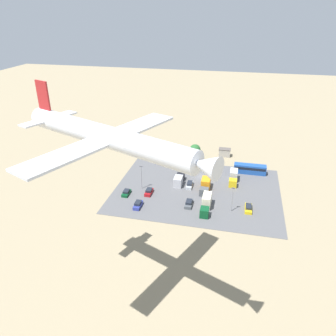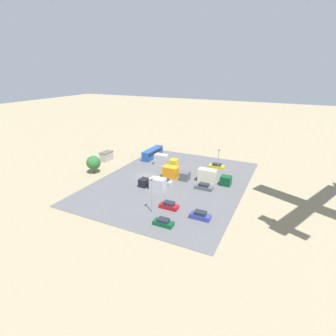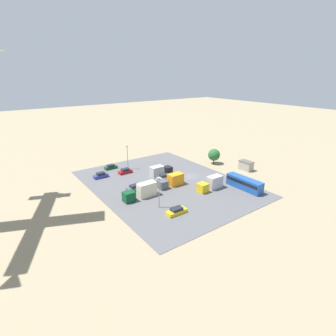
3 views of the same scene
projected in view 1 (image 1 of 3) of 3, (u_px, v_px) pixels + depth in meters
The scene contains 18 objects.
ground_plane at pixel (201, 177), 108.11m from camera, with size 400.00×400.00×0.00m, color gray.
parking_lot_surface at pixel (197, 190), 100.31m from camera, with size 49.64×37.84×0.08m.
shed_building at pixel (225, 152), 122.42m from camera, with size 4.39×2.74×3.00m.
bus at pixel (250, 169), 109.51m from camera, with size 10.53×2.56×3.15m.
parked_car_0 at pixel (138, 205), 91.45m from camera, with size 1.80×4.28×1.66m.
parked_car_1 at pixel (190, 185), 101.78m from camera, with size 1.74×4.62×1.55m.
parked_car_2 at pixel (126, 193), 97.56m from camera, with size 1.82×4.04×1.42m.
parked_car_3 at pixel (149, 192), 97.91m from camera, with size 1.81×4.19×1.58m.
parked_car_4 at pixel (248, 208), 90.07m from camera, with size 1.90×4.77×1.45m.
parked_car_5 at pixel (189, 203), 92.12m from camera, with size 1.90×4.53×1.56m.
parked_truck_0 at pixel (179, 180), 103.05m from camera, with size 2.46×7.15×3.00m.
parked_truck_1 at pixel (233, 177), 104.23m from camera, with size 2.40×7.56×3.44m.
parked_truck_2 at pixel (206, 204), 90.11m from camera, with size 2.31×8.89×3.59m.
parked_truck_3 at pixel (205, 186), 99.65m from camera, with size 2.60×7.67×3.19m.
tree_near_shed at pixel (195, 150), 120.42m from camera, with size 4.09×4.09×5.22m.
light_pole_lot_centre at pixel (232, 198), 88.08m from camera, with size 0.90×0.28×7.33m.
light_pole_lot_edge at pixel (141, 176), 99.17m from camera, with size 0.90×0.28×7.69m.
airplane at pixel (110, 138), 45.87m from camera, with size 31.91×27.02×7.79m.
Camera 1 is at (-10.59, 95.68, 50.47)m, focal length 35.00 mm.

